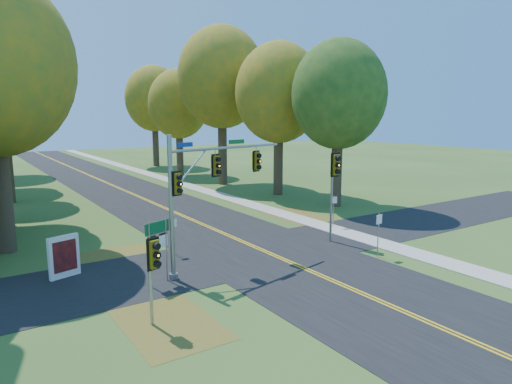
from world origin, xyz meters
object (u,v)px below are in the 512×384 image
route_sign_cluster (158,239)px  info_kiosk (64,257)px  traffic_mast (203,184)px  east_signal_pole (335,175)px

route_sign_cluster → info_kiosk: bearing=114.3°
traffic_mast → info_kiosk: bearing=142.8°
info_kiosk → east_signal_pole: bearing=-26.4°
east_signal_pole → route_sign_cluster: size_ratio=1.81×
traffic_mast → east_signal_pole: size_ratio=1.34×
traffic_mast → route_sign_cluster: (-2.40, -0.51, -2.08)m
east_signal_pole → traffic_mast: bearing=-173.2°
traffic_mast → info_kiosk: (-5.55, 2.54, -3.10)m
route_sign_cluster → info_kiosk: (-3.15, 3.05, -1.02)m
traffic_mast → east_signal_pole: (8.14, 0.16, -0.21)m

